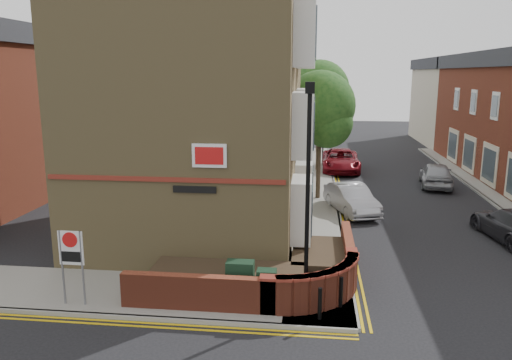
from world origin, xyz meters
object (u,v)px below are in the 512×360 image
Objects in this scene: zone_sign at (71,254)px; silver_car_near at (351,199)px; utility_cabinet_large at (240,281)px; lamppost at (308,196)px.

silver_car_near is (8.60, 11.15, -0.96)m from zone_sign.
utility_cabinet_large is 11.06m from silver_car_near.
lamppost is 5.25× the size of utility_cabinet_large.
lamppost is at bearing -118.88° from silver_car_near.
zone_sign is 14.11m from silver_car_near.
zone_sign is (-4.70, -0.80, 0.92)m from utility_cabinet_large.
utility_cabinet_large is at bearing 9.69° from zone_sign.
lamppost is 2.86× the size of zone_sign.
silver_car_near is at bearing 69.35° from utility_cabinet_large.
lamppost is 3.24m from utility_cabinet_large.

